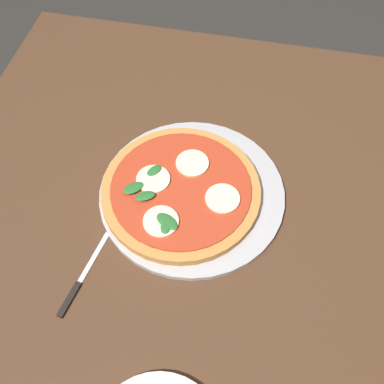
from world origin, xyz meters
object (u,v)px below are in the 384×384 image
Objects in this scene: pizza at (181,190)px; knife at (78,284)px; dining_table at (200,253)px; serving_tray at (192,193)px.

knife is (0.22, -0.14, -0.02)m from pizza.
serving_tray is (-0.08, -0.03, 0.11)m from dining_table.
knife is at bearing -34.90° from serving_tray.
dining_table is 0.15m from pizza.
serving_tray is 1.18× the size of pizza.
pizza reaches higher than knife.
knife is (0.23, -0.16, -0.00)m from serving_tray.
serving_tray is 2.11× the size of knife.
pizza is at bearing -140.92° from dining_table.
pizza is 0.26m from knife.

